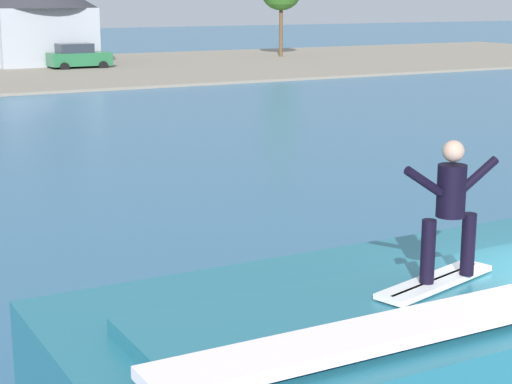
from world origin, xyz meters
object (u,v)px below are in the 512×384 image
(surfboard, at_px, (435,282))
(house_gabled_white, at_px, (38,14))
(wave_crest, at_px, (410,353))
(car_far_shore, at_px, (78,56))
(surfer, at_px, (451,203))

(surfboard, bearing_deg, house_gabled_white, 79.30)
(wave_crest, relative_size, car_far_shore, 2.00)
(car_far_shore, bearing_deg, surfboard, -103.12)
(house_gabled_white, bearing_deg, surfer, -100.57)
(surfer, distance_m, house_gabled_white, 57.76)
(car_far_shore, height_order, house_gabled_white, house_gabled_white)
(car_far_shore, xyz_separation_m, house_gabled_white, (-1.40, 4.73, 2.81))
(surfer, xyz_separation_m, house_gabled_white, (10.60, 56.77, 0.92))
(surfer, distance_m, car_far_shore, 53.44)
(house_gabled_white, bearing_deg, wave_crest, -100.73)
(wave_crest, bearing_deg, car_far_shore, 76.82)
(surfboard, distance_m, surfer, 0.92)
(surfboard, height_order, surfer, surfer)
(surfer, xyz_separation_m, car_far_shore, (12.00, 52.04, -1.89))
(surfboard, xyz_separation_m, car_far_shore, (12.12, 51.99, -0.98))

